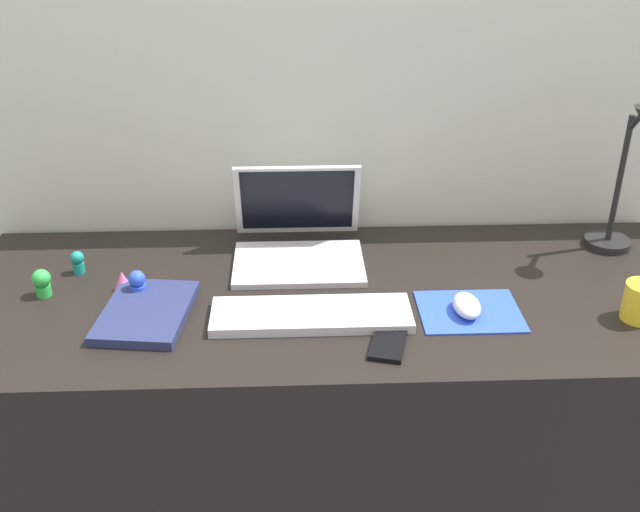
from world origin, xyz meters
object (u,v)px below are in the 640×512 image
object	(u,v)px
laptop	(298,235)
toy_figurine_teal	(78,262)
desk_lamp	(625,183)
notebook_pad	(146,312)
cell_phone	(389,342)
mouse	(467,305)
toy_figurine_blue	(137,285)
toy_figurine_green	(42,282)
keyboard	(311,315)
toy_figurine_pink	(123,281)

from	to	relation	value
laptop	toy_figurine_teal	xyz separation A→B (m)	(-0.50, -0.07, -0.02)
desk_lamp	notebook_pad	xyz separation A→B (m)	(-1.07, -0.25, -0.17)
cell_phone	laptop	bearing A→B (deg)	128.56
mouse	toy_figurine_teal	bearing A→B (deg)	165.81
toy_figurine_blue	toy_figurine_teal	size ratio (longest dim) A/B	1.16
cell_phone	toy_figurine_green	world-z (taller)	toy_figurine_green
notebook_pad	toy_figurine_teal	world-z (taller)	toy_figurine_teal
desk_lamp	toy_figurine_green	bearing A→B (deg)	-173.25
notebook_pad	toy_figurine_green	xyz separation A→B (m)	(-0.24, 0.09, 0.02)
keyboard	notebook_pad	size ratio (longest dim) A/B	1.71
mouse	toy_figurine_green	xyz separation A→B (m)	(-0.90, 0.11, 0.01)
laptop	toy_figurine_pink	size ratio (longest dim) A/B	6.81
cell_phone	toy_figurine_teal	world-z (taller)	toy_figurine_teal
cell_phone	desk_lamp	xyz separation A→B (m)	(0.59, 0.37, 0.17)
cell_phone	notebook_pad	xyz separation A→B (m)	(-0.49, 0.12, 0.01)
desk_lamp	notebook_pad	bearing A→B (deg)	-166.91
mouse	notebook_pad	world-z (taller)	mouse
mouse	toy_figurine_pink	world-z (taller)	toy_figurine_pink
keyboard	mouse	bearing A→B (deg)	1.10
mouse	toy_figurine_pink	size ratio (longest dim) A/B	2.18
toy_figurine_teal	toy_figurine_pink	distance (m)	0.14
laptop	cell_phone	world-z (taller)	laptop
notebook_pad	toy_figurine_pink	distance (m)	0.13
desk_lamp	toy_figurine_pink	xyz separation A→B (m)	(-1.14, -0.14, -0.15)
keyboard	toy_figurine_teal	bearing A→B (deg)	157.24
mouse	cell_phone	xyz separation A→B (m)	(-0.17, -0.10, -0.02)
keyboard	desk_lamp	bearing A→B (deg)	20.51
cell_phone	toy_figurine_blue	bearing A→B (deg)	173.69
toy_figurine_pink	notebook_pad	bearing A→B (deg)	-58.87
desk_lamp	notebook_pad	world-z (taller)	desk_lamp
laptop	desk_lamp	distance (m)	0.77
laptop	toy_figurine_blue	xyz separation A→B (m)	(-0.35, -0.19, -0.02)
cell_phone	mouse	bearing A→B (deg)	45.25
keyboard	toy_figurine_blue	size ratio (longest dim) A/B	6.63
mouse	cell_phone	bearing A→B (deg)	-149.45
keyboard	toy_figurine_blue	bearing A→B (deg)	164.52
laptop	toy_figurine_blue	size ratio (longest dim) A/B	4.85
desk_lamp	toy_figurine_blue	xyz separation A→B (m)	(-1.10, -0.17, -0.15)
keyboard	toy_figurine_teal	size ratio (longest dim) A/B	7.67
toy_figurine_blue	toy_figurine_teal	xyz separation A→B (m)	(-0.15, 0.12, -0.00)
toy_figurine_blue	toy_figurine_pink	size ratio (longest dim) A/B	1.40
desk_lamp	cell_phone	bearing A→B (deg)	-147.67
toy_figurine_blue	toy_figurine_green	bearing A→B (deg)	175.25
keyboard	toy_figurine_green	world-z (taller)	toy_figurine_green
laptop	toy_figurine_blue	distance (m)	0.39
laptop	toy_figurine_teal	distance (m)	0.51
toy_figurine_blue	toy_figurine_pink	xyz separation A→B (m)	(-0.04, 0.04, -0.01)
keyboard	cell_phone	size ratio (longest dim) A/B	3.20
notebook_pad	toy_figurine_pink	world-z (taller)	toy_figurine_pink
mouse	laptop	bearing A→B (deg)	140.64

